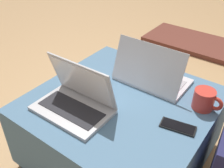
{
  "coord_description": "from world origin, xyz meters",
  "views": [
    {
      "loc": [
        0.56,
        -0.83,
        1.17
      ],
      "look_at": [
        -0.05,
        -0.02,
        0.48
      ],
      "focal_mm": 42.0,
      "sensor_mm": 36.0,
      "label": 1
    }
  ],
  "objects": [
    {
      "name": "fireplace_hearth",
      "position": [
        0.0,
        1.61,
        0.02
      ],
      "size": [
        1.4,
        0.5,
        0.04
      ],
      "color": "brown",
      "rests_on": "ground_plane"
    },
    {
      "name": "cell_phone",
      "position": [
        0.3,
        -0.02,
        0.4
      ],
      "size": [
        0.16,
        0.09,
        0.01
      ],
      "rotation": [
        0.0,
        0.0,
        1.76
      ],
      "color": "black",
      "rests_on": "ottoman"
    },
    {
      "name": "ottoman",
      "position": [
        0.0,
        0.0,
        0.2
      ],
      "size": [
        0.82,
        0.82,
        0.4
      ],
      "color": "#2A3D4E",
      "rests_on": "ground_plane"
    },
    {
      "name": "laptop_near",
      "position": [
        -0.13,
        -0.18,
        0.44
      ],
      "size": [
        0.35,
        0.23,
        0.23
      ],
      "rotation": [
        0.0,
        0.0,
        0.01
      ],
      "color": "#B7B7BC",
      "rests_on": "ottoman"
    },
    {
      "name": "coffee_mug",
      "position": [
        0.34,
        0.17,
        0.44
      ],
      "size": [
        0.14,
        0.1,
        0.09
      ],
      "color": "red",
      "rests_on": "ottoman"
    },
    {
      "name": "laptop_far",
      "position": [
        0.04,
        0.21,
        0.44
      ],
      "size": [
        0.37,
        0.23,
        0.23
      ],
      "rotation": [
        0.0,
        0.0,
        3.15
      ],
      "color": "silver",
      "rests_on": "ottoman"
    },
    {
      "name": "ground_plane",
      "position": [
        0.0,
        0.0,
        0.0
      ],
      "size": [
        14.0,
        14.0,
        0.0
      ],
      "primitive_type": "plane",
      "color": "tan"
    }
  ]
}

